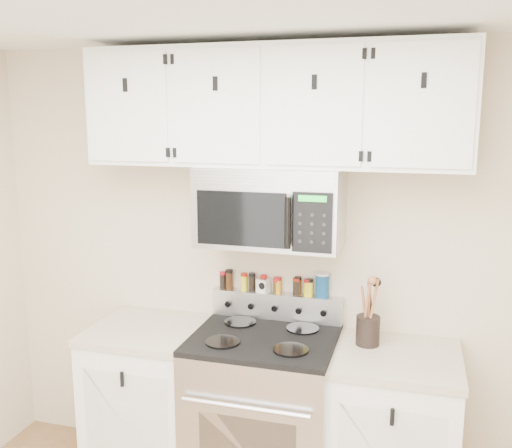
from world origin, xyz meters
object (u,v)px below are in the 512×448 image
Objects in this scene: range at (264,415)px; utensil_crock at (368,328)px; microwave at (271,206)px; salt_canister at (322,285)px.

utensil_crock is (0.54, 0.11, 0.52)m from range.
range is at bearing -168.84° from utensil_crock.
utensil_crock is at bearing -2.27° from microwave.
microwave is 0.55m from salt_canister.
range is at bearing -132.77° from salt_canister.
salt_canister is (0.26, 0.16, -0.46)m from microwave.
utensil_crock reaches higher than range.
salt_canister is at bearing 47.23° from range.
microwave is 0.82m from utensil_crock.
microwave is 2.10× the size of utensil_crock.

